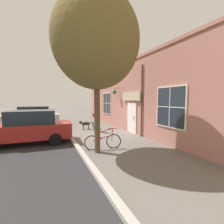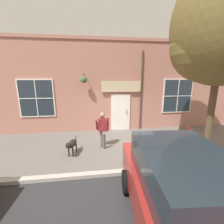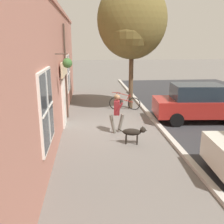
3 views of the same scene
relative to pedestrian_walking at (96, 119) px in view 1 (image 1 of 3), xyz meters
The scene contains 8 objects.
ground_plane 1.14m from the pedestrian_walking, 95.62° to the left, with size 90.00×90.00×0.00m, color #66605B.
storefront_facade 2.95m from the pedestrian_walking, 165.41° to the left, with size 0.95×18.00×5.09m.
pedestrian_walking is the anchor object (origin of this frame).
dog_on_leash 1.44m from the pedestrian_walking, 69.62° to the right, with size 1.07×0.43×0.69m.
street_tree_by_curb 5.43m from the pedestrian_walking, 72.83° to the left, with size 3.66×3.30×6.76m.
leaning_bicycle 3.79m from the pedestrian_walking, 76.65° to the left, with size 1.70×0.46×1.01m.
parked_car_nearest_curb 5.85m from the pedestrian_walking, 44.06° to the right, with size 4.43×2.19×1.75m.
parked_car_mid_block 4.23m from the pedestrian_walking, 16.75° to the left, with size 4.43×2.19×1.75m.
Camera 1 is at (3.38, 9.43, 2.31)m, focal length 24.00 mm.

